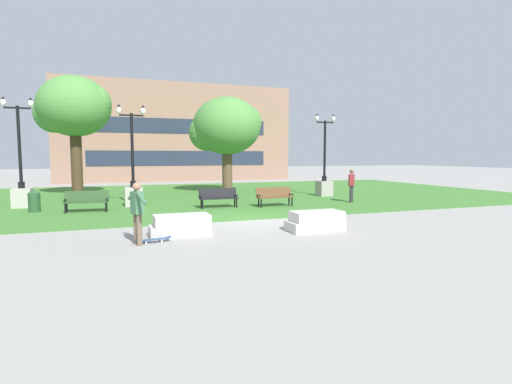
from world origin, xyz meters
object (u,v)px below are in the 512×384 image
Objects in this scene: concrete_block_center at (181,226)px; person_bystander_near_lawn at (352,184)px; trash_bin at (34,201)px; park_bench_near_right at (275,195)px; concrete_block_left at (316,221)px; park_bench_near_left at (218,196)px; skateboard at (153,240)px; person_skateboarder at (137,209)px; lamp_post_left at (22,185)px; park_bench_far_left at (86,200)px; lamp_post_center at (133,186)px; lamp_post_right at (324,179)px.

person_bystander_near_lawn is at bearing 29.93° from concrete_block_center.
trash_bin is 0.56× the size of person_bystander_near_lawn.
park_bench_near_right is at bearing -9.60° from trash_bin.
concrete_block_left is (4.24, -0.71, 0.00)m from concrete_block_center.
person_bystander_near_lawn is (7.05, -0.26, 0.44)m from park_bench_near_left.
concrete_block_left reaches higher than skateboard.
park_bench_near_right is at bearing 43.40° from person_skateboarder.
park_bench_near_right reaches higher than concrete_block_center.
concrete_block_left is 12.24m from trash_bin.
lamp_post_left is at bearing 116.85° from skateboard.
park_bench_far_left is at bearing 114.79° from concrete_block_center.
concrete_block_center is at bearing -65.21° from park_bench_far_left.
park_bench_near_right reaches higher than skateboard.
park_bench_far_left is at bearing 106.11° from skateboard.
park_bench_near_right is 0.99× the size of park_bench_far_left.
trash_bin is 14.95m from person_bystander_near_lawn.
concrete_block_left is 1.73× the size of skateboard.
park_bench_far_left reaches higher than skateboard.
lamp_post_center is at bearing 96.81° from concrete_block_center.
lamp_post_right is (4.72, 3.54, 0.48)m from park_bench_near_right.
park_bench_near_right is at bearing 79.52° from concrete_block_left.
concrete_block_center is at bearing 170.48° from concrete_block_left.
park_bench_far_left is 12.77m from person_bystander_near_lawn.
skateboard is 1.08× the size of trash_bin.
lamp_post_left is at bearing 159.59° from park_bench_near_left.
park_bench_near_left is 5.71m from park_bench_far_left.
person_bystander_near_lawn reaches higher than concrete_block_left.
park_bench_far_left is (-7.20, 7.12, 0.23)m from concrete_block_left.
lamp_post_right is at bearing 41.70° from concrete_block_center.
person_skateboarder is at bearing -159.16° from skateboard.
skateboard is at bearing -179.95° from concrete_block_left.
skateboard is 14.71m from lamp_post_right.
lamp_post_right is (5.86, 9.71, 0.71)m from concrete_block_left.
concrete_block_center is 11.30m from person_bystander_near_lawn.
concrete_block_left is 0.37× the size of lamp_post_right.
park_bench_near_left is 1.88× the size of trash_bin.
lamp_post_right is at bearing 40.86° from person_skateboarder.
park_bench_far_left is 0.38× the size of lamp_post_center.
person_bystander_near_lawn is (11.09, 6.50, 0.01)m from person_skateboarder.
lamp_post_right is 2.85× the size of person_bystander_near_lawn.
concrete_block_center is 10.84m from lamp_post_left.
concrete_block_center is 8.00m from lamp_post_center.
person_skateboarder is 8.94m from trash_bin.
lamp_post_left reaches higher than concrete_block_left.
lamp_post_center is at bearing 9.50° from trash_bin.
park_bench_far_left is (-2.06, 7.13, 0.45)m from skateboard.
concrete_block_left is at bearing -40.43° from trash_bin.
lamp_post_left is (-8.60, 3.20, 0.51)m from park_bench_near_left.
lamp_post_left is (-5.87, 9.09, 0.74)m from concrete_block_center.
skateboard is 8.82m from park_bench_near_right.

